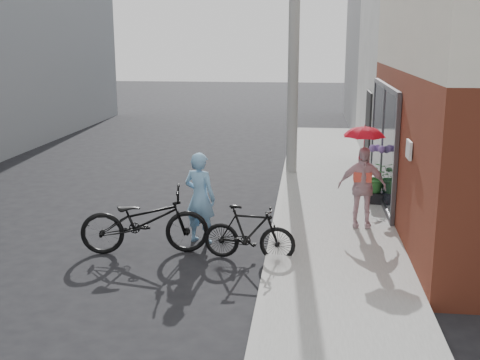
% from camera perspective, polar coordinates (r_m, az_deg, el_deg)
% --- Properties ---
extents(ground, '(80.00, 80.00, 0.00)m').
position_cam_1_polar(ground, '(10.44, -2.26, -6.82)').
color(ground, black).
rests_on(ground, ground).
extents(sidewalk, '(2.20, 24.00, 0.12)m').
position_cam_1_polar(sidewalk, '(12.22, 8.98, -3.64)').
color(sidewalk, gray).
rests_on(sidewalk, ground).
extents(curb, '(0.12, 24.00, 0.12)m').
position_cam_1_polar(curb, '(12.22, 3.53, -3.49)').
color(curb, '#9E9E99').
rests_on(curb, ground).
extents(east_building_far, '(8.00, 8.00, 7.00)m').
position_cam_1_polar(east_building_far, '(26.30, 19.48, 12.43)').
color(east_building_far, gray).
rests_on(east_building_far, ground).
extents(utility_pole, '(0.28, 0.28, 7.00)m').
position_cam_1_polar(utility_pole, '(15.68, 5.13, 12.97)').
color(utility_pole, '#9E9E99').
rests_on(utility_pole, ground).
extents(officer, '(0.70, 0.59, 1.65)m').
position_cam_1_polar(officer, '(10.69, -3.82, -1.71)').
color(officer, '#7BB2DB').
rests_on(officer, ground).
extents(bike_left, '(2.27, 1.14, 1.14)m').
position_cam_1_polar(bike_left, '(10.34, -9.03, -3.85)').
color(bike_left, black).
rests_on(bike_left, ground).
extents(bike_right, '(1.58, 0.59, 0.93)m').
position_cam_1_polar(bike_right, '(9.94, 0.89, -5.04)').
color(bike_right, black).
rests_on(bike_right, ground).
extents(kimono_woman, '(0.90, 0.40, 1.52)m').
position_cam_1_polar(kimono_woman, '(11.44, 11.48, -0.65)').
color(kimono_woman, beige).
rests_on(kimono_woman, sidewalk).
extents(parasol, '(0.75, 0.75, 0.66)m').
position_cam_1_polar(parasol, '(11.23, 11.74, 4.76)').
color(parasol, red).
rests_on(parasol, kimono_woman).
extents(planter, '(0.48, 0.48, 0.23)m').
position_cam_1_polar(planter, '(13.34, 12.69, -1.58)').
color(planter, black).
rests_on(planter, sidewalk).
extents(potted_plant, '(0.61, 0.53, 0.68)m').
position_cam_1_polar(potted_plant, '(13.23, 12.79, 0.31)').
color(potted_plant, '#2E702D').
rests_on(potted_plant, planter).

